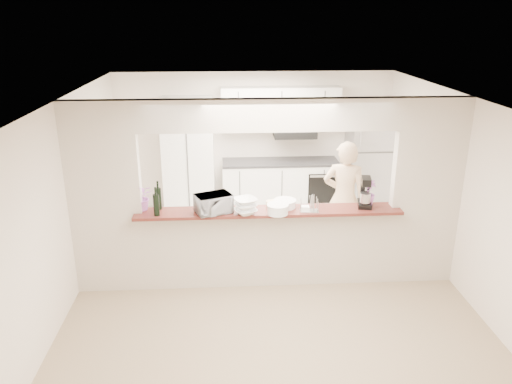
{
  "coord_description": "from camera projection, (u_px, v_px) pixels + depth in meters",
  "views": [
    {
      "loc": [
        -0.52,
        -5.94,
        3.44
      ],
      "look_at": [
        -0.14,
        0.3,
        1.21
      ],
      "focal_mm": 35.0,
      "sensor_mm": 36.0,
      "label": 1
    }
  ],
  "objects": [
    {
      "name": "utensil_caddy",
      "position": [
        309.0,
        205.0,
        6.28
      ],
      "size": [
        0.25,
        0.16,
        0.22
      ],
      "color": "silver",
      "rests_on": "bar_counter"
    },
    {
      "name": "flower_right",
      "position": [
        368.0,
        192.0,
        6.47
      ],
      "size": [
        0.2,
        0.2,
        0.35
      ],
      "primitive_type": "imported",
      "rotation": [
        0.0,
        0.0,
        0.03
      ],
      "color": "#BA6DCB",
      "rests_on": "bar_counter"
    },
    {
      "name": "refrigerator",
      "position": [
        368.0,
        165.0,
        9.1
      ],
      "size": [
        0.75,
        0.7,
        1.7
      ],
      "primitive_type": "cube",
      "color": "#B7B7BC",
      "rests_on": "floor"
    },
    {
      "name": "stand_mixer",
      "position": [
        365.0,
        193.0,
        6.43
      ],
      "size": [
        0.22,
        0.3,
        0.4
      ],
      "color": "black",
      "rests_on": "bar_counter"
    },
    {
      "name": "red_bowl",
      "position": [
        283.0,
        203.0,
        6.48
      ],
      "size": [
        0.15,
        0.15,
        0.07
      ],
      "primitive_type": "cylinder",
      "color": "maroon",
      "rests_on": "bar_counter"
    },
    {
      "name": "plate_stack_a",
      "position": [
        278.0,
        209.0,
        6.21
      ],
      "size": [
        0.27,
        0.27,
        0.12
      ],
      "color": "white",
      "rests_on": "bar_counter"
    },
    {
      "name": "person",
      "position": [
        344.0,
        199.0,
        7.37
      ],
      "size": [
        0.73,
        0.59,
        1.74
      ],
      "primitive_type": "imported",
      "rotation": [
        0.0,
        0.0,
        2.83
      ],
      "color": "beige",
      "rests_on": "floor"
    },
    {
      "name": "wine_bottle_b",
      "position": [
        156.0,
        204.0,
        6.14
      ],
      "size": [
        0.07,
        0.07,
        0.37
      ],
      "color": "black",
      "rests_on": "bar_counter"
    },
    {
      "name": "partition",
      "position": [
        269.0,
        179.0,
        6.28
      ],
      "size": [
        5.0,
        0.15,
        2.5
      ],
      "color": "beige",
      "rests_on": "floor"
    },
    {
      "name": "serving_bowls",
      "position": [
        246.0,
        206.0,
        6.2
      ],
      "size": [
        0.36,
        0.36,
        0.2
      ],
      "primitive_type": "imported",
      "rotation": [
        0.0,
        0.0,
        0.41
      ],
      "color": "white",
      "rests_on": "bar_counter"
    },
    {
      "name": "flower_left",
      "position": [
        142.0,
        197.0,
        6.31
      ],
      "size": [
        0.32,
        0.28,
        0.34
      ],
      "primitive_type": "imported",
      "rotation": [
        0.0,
        0.0,
        -0.04
      ],
      "color": "#D872CF",
      "rests_on": "bar_counter"
    },
    {
      "name": "toaster_oven",
      "position": [
        213.0,
        204.0,
        6.23
      ],
      "size": [
        0.52,
        0.44,
        0.24
      ],
      "primitive_type": "imported",
      "rotation": [
        0.0,
        0.0,
        0.4
      ],
      "color": "#B9B8BE",
      "rests_on": "bar_counter"
    },
    {
      "name": "tan_bowl",
      "position": [
        272.0,
        204.0,
        6.48
      ],
      "size": [
        0.15,
        0.15,
        0.07
      ],
      "primitive_type": "cylinder",
      "color": "beige",
      "rests_on": "bar_counter"
    },
    {
      "name": "plate_stack_b",
      "position": [
        285.0,
        204.0,
        6.43
      ],
      "size": [
        0.29,
        0.29,
        0.1
      ],
      "color": "white",
      "rests_on": "bar_counter"
    },
    {
      "name": "wine_bottle_a",
      "position": [
        158.0,
        198.0,
        6.34
      ],
      "size": [
        0.07,
        0.07,
        0.37
      ],
      "color": "black",
      "rests_on": "bar_counter"
    },
    {
      "name": "tile_overlay",
      "position": [
        260.0,
        235.0,
        8.23
      ],
      "size": [
        5.0,
        2.9,
        0.01
      ],
      "primitive_type": "cube",
      "color": "silver",
      "rests_on": "floor"
    },
    {
      "name": "floor",
      "position": [
        268.0,
        283.0,
        6.78
      ],
      "size": [
        6.0,
        6.0,
        0.0
      ],
      "primitive_type": "plane",
      "color": "tan",
      "rests_on": "ground"
    },
    {
      "name": "bar_counter",
      "position": [
        268.0,
        245.0,
        6.58
      ],
      "size": [
        3.4,
        0.38,
        1.09
      ],
      "color": "beige",
      "rests_on": "floor"
    },
    {
      "name": "kitchen_cabinets",
      "position": [
        245.0,
        159.0,
        9.0
      ],
      "size": [
        3.15,
        0.62,
        2.25
      ],
      "color": "white",
      "rests_on": "floor"
    }
  ]
}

